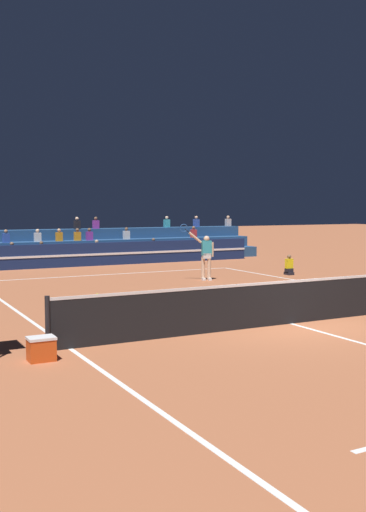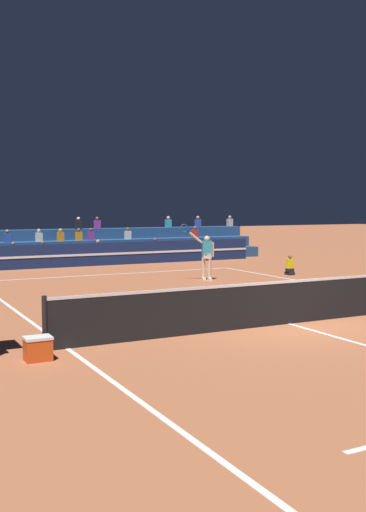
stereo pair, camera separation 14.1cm
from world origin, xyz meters
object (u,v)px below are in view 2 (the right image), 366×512
ball_kid_courtside (290,267)px  tennis_player (206,255)px  tennis_ball (97,294)px  equipment_cooler (38,348)px

ball_kid_courtside → tennis_player: tennis_player is taller
tennis_player → tennis_ball: bearing=-160.1°
ball_kid_courtside → tennis_ball: bearing=-168.9°
ball_kid_courtside → tennis_ball: (-8.99, -1.77, -0.30)m
tennis_ball → tennis_player: bearing=19.9°
tennis_ball → equipment_cooler: equipment_cooler is taller
ball_kid_courtside → tennis_ball: size_ratio=12.43×
ball_kid_courtside → tennis_player: 4.01m
ball_kid_courtside → equipment_cooler: ball_kid_courtside is taller
tennis_player → tennis_ball: 5.44m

